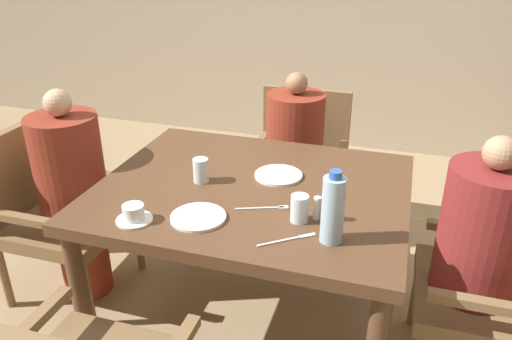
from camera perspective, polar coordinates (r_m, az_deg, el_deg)
ground_plane at (r=2.50m, az=-0.37°, el=-17.09°), size 16.00×16.00×0.00m
dining_table at (r=2.11m, az=-0.42°, el=-3.96°), size 1.27×1.03×0.74m
chair_left_side at (r=2.67m, az=-22.24°, el=-3.93°), size 0.54×0.54×0.85m
diner_in_left_chair at (r=2.55m, az=-20.09°, el=-2.74°), size 0.32×0.32×1.08m
chair_far_side at (r=3.00m, az=4.94°, el=1.21°), size 0.54×0.54×0.85m
diner_in_far_chair at (r=2.85m, az=4.37°, el=1.26°), size 0.32×0.32×1.03m
chair_right_side at (r=2.19m, az=27.11°, el=-11.78°), size 0.54×0.54×0.85m
diner_in_right_chair at (r=2.12m, az=23.81°, el=-9.65°), size 0.32×0.32×1.07m
plate_main_left at (r=1.85m, az=-6.62°, el=-5.38°), size 0.21×0.21×0.01m
plate_main_right at (r=2.15m, az=2.59°, el=-0.60°), size 0.21×0.21×0.01m
teacup_with_saucer at (r=1.87m, az=-13.79°, el=-4.94°), size 0.13×0.13×0.06m
water_bottle at (r=1.68m, az=8.79°, el=-4.43°), size 0.08×0.08×0.26m
glass_tall_near at (r=2.10m, az=-6.32°, el=-0.04°), size 0.07×0.07×0.10m
glass_tall_mid at (r=1.81m, az=4.99°, el=-4.40°), size 0.07×0.07×0.10m
salt_shaker at (r=1.83m, az=6.99°, el=-4.35°), size 0.03×0.03×0.09m
pepper_shaker at (r=1.83m, az=8.19°, el=-4.58°), size 0.03×0.03×0.09m
fork_beside_plate at (r=1.91m, az=1.33°, el=-4.36°), size 0.20×0.09×0.00m
knife_beside_plate at (r=1.73m, az=3.89°, el=-7.89°), size 0.18×0.14×0.00m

